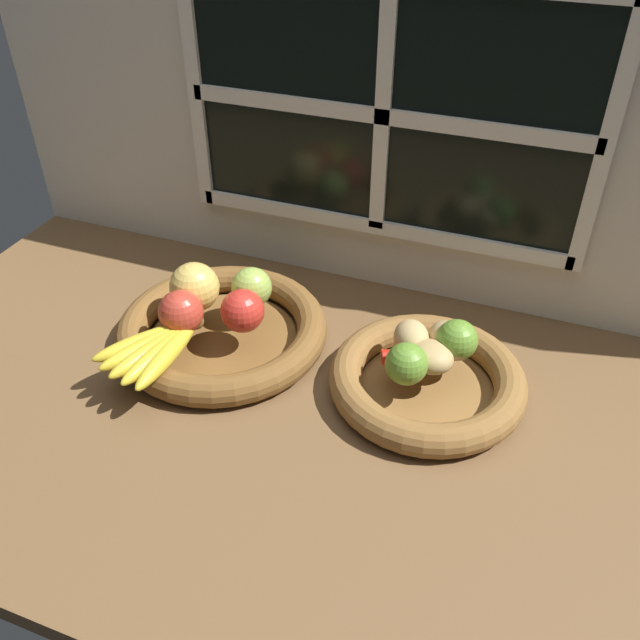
{
  "coord_description": "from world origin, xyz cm",
  "views": [
    {
      "loc": [
        26.19,
        -68.77,
        68.04
      ],
      "look_at": [
        -1.2,
        3.78,
        8.76
      ],
      "focal_mm": 37.71,
      "sensor_mm": 36.0,
      "label": 1
    }
  ],
  "objects_px": {
    "apple_red_right": "(242,311)",
    "potato_large": "(430,356)",
    "chili_pepper": "(419,356)",
    "potato_back": "(450,340)",
    "apple_golden_left": "(195,287)",
    "fruit_bowl_right": "(427,380)",
    "banana_bunch_front": "(156,348)",
    "lime_near": "(407,364)",
    "lime_far": "(457,340)",
    "apple_green_back": "(252,287)",
    "apple_red_front": "(181,312)",
    "potato_oblong": "(411,338)",
    "fruit_bowl_left": "(222,330)"
  },
  "relations": [
    {
      "from": "fruit_bowl_left",
      "to": "fruit_bowl_right",
      "type": "height_order",
      "value": "same"
    },
    {
      "from": "lime_near",
      "to": "potato_back",
      "type": "bearing_deg",
      "value": 61.02
    },
    {
      "from": "apple_red_front",
      "to": "lime_far",
      "type": "relative_size",
      "value": 1.13
    },
    {
      "from": "chili_pepper",
      "to": "fruit_bowl_right",
      "type": "bearing_deg",
      "value": -42.96
    },
    {
      "from": "banana_bunch_front",
      "to": "potato_back",
      "type": "height_order",
      "value": "potato_back"
    },
    {
      "from": "fruit_bowl_left",
      "to": "fruit_bowl_right",
      "type": "xyz_separation_m",
      "value": [
        0.33,
        0.0,
        0.0
      ]
    },
    {
      "from": "apple_red_right",
      "to": "apple_golden_left",
      "type": "relative_size",
      "value": 0.85
    },
    {
      "from": "apple_golden_left",
      "to": "potato_large",
      "type": "height_order",
      "value": "apple_golden_left"
    },
    {
      "from": "apple_red_right",
      "to": "banana_bunch_front",
      "type": "relative_size",
      "value": 0.39
    },
    {
      "from": "fruit_bowl_right",
      "to": "potato_oblong",
      "type": "distance_m",
      "value": 0.07
    },
    {
      "from": "apple_green_back",
      "to": "potato_back",
      "type": "bearing_deg",
      "value": -1.56
    },
    {
      "from": "potato_large",
      "to": "chili_pepper",
      "type": "distance_m",
      "value": 0.02
    },
    {
      "from": "apple_green_back",
      "to": "chili_pepper",
      "type": "bearing_deg",
      "value": -9.06
    },
    {
      "from": "apple_green_back",
      "to": "lime_near",
      "type": "height_order",
      "value": "apple_green_back"
    },
    {
      "from": "potato_back",
      "to": "banana_bunch_front",
      "type": "bearing_deg",
      "value": -158.43
    },
    {
      "from": "banana_bunch_front",
      "to": "lime_near",
      "type": "xyz_separation_m",
      "value": [
        0.35,
        0.08,
        0.02
      ]
    },
    {
      "from": "chili_pepper",
      "to": "potato_back",
      "type": "bearing_deg",
      "value": 21.46
    },
    {
      "from": "lime_far",
      "to": "chili_pepper",
      "type": "height_order",
      "value": "lime_far"
    },
    {
      "from": "fruit_bowl_right",
      "to": "apple_red_right",
      "type": "bearing_deg",
      "value": -177.65
    },
    {
      "from": "apple_golden_left",
      "to": "banana_bunch_front",
      "type": "xyz_separation_m",
      "value": [
        0.0,
        -0.13,
        -0.03
      ]
    },
    {
      "from": "fruit_bowl_right",
      "to": "banana_bunch_front",
      "type": "xyz_separation_m",
      "value": [
        -0.38,
        -0.11,
        0.04
      ]
    },
    {
      "from": "apple_golden_left",
      "to": "lime_near",
      "type": "bearing_deg",
      "value": -7.82
    },
    {
      "from": "apple_golden_left",
      "to": "lime_near",
      "type": "relative_size",
      "value": 1.31
    },
    {
      "from": "potato_large",
      "to": "potato_back",
      "type": "bearing_deg",
      "value": 65.56
    },
    {
      "from": "apple_red_right",
      "to": "lime_far",
      "type": "distance_m",
      "value": 0.32
    },
    {
      "from": "fruit_bowl_right",
      "to": "apple_red_right",
      "type": "distance_m",
      "value": 0.29
    },
    {
      "from": "potato_oblong",
      "to": "lime_near",
      "type": "relative_size",
      "value": 1.05
    },
    {
      "from": "potato_large",
      "to": "apple_red_right",
      "type": "bearing_deg",
      "value": -177.65
    },
    {
      "from": "potato_large",
      "to": "potato_back",
      "type": "xyz_separation_m",
      "value": [
        0.02,
        0.04,
        0.0
      ]
    },
    {
      "from": "apple_green_back",
      "to": "apple_red_front",
      "type": "distance_m",
      "value": 0.12
    },
    {
      "from": "potato_large",
      "to": "chili_pepper",
      "type": "xyz_separation_m",
      "value": [
        -0.02,
        0.01,
        -0.01
      ]
    },
    {
      "from": "banana_bunch_front",
      "to": "chili_pepper",
      "type": "distance_m",
      "value": 0.38
    },
    {
      "from": "apple_red_right",
      "to": "potato_oblong",
      "type": "xyz_separation_m",
      "value": [
        0.25,
        0.04,
        -0.01
      ]
    },
    {
      "from": "chili_pepper",
      "to": "apple_red_front",
      "type": "bearing_deg",
      "value": 165.08
    },
    {
      "from": "apple_red_front",
      "to": "potato_back",
      "type": "relative_size",
      "value": 0.88
    },
    {
      "from": "apple_red_right",
      "to": "lime_far",
      "type": "xyz_separation_m",
      "value": [
        0.31,
        0.05,
        -0.0
      ]
    },
    {
      "from": "fruit_bowl_right",
      "to": "lime_far",
      "type": "distance_m",
      "value": 0.07
    },
    {
      "from": "apple_golden_left",
      "to": "chili_pepper",
      "type": "height_order",
      "value": "apple_golden_left"
    },
    {
      "from": "banana_bunch_front",
      "to": "potato_back",
      "type": "distance_m",
      "value": 0.42
    },
    {
      "from": "fruit_bowl_left",
      "to": "lime_far",
      "type": "xyz_separation_m",
      "value": [
        0.36,
        0.04,
        0.06
      ]
    },
    {
      "from": "apple_red_right",
      "to": "potato_large",
      "type": "xyz_separation_m",
      "value": [
        0.29,
        0.01,
        -0.01
      ]
    },
    {
      "from": "apple_golden_left",
      "to": "potato_back",
      "type": "xyz_separation_m",
      "value": [
        0.4,
        0.03,
        -0.02
      ]
    },
    {
      "from": "apple_red_front",
      "to": "lime_near",
      "type": "bearing_deg",
      "value": 1.79
    },
    {
      "from": "apple_red_front",
      "to": "potato_oblong",
      "type": "xyz_separation_m",
      "value": [
        0.33,
        0.08,
        -0.01
      ]
    },
    {
      "from": "apple_red_right",
      "to": "potato_large",
      "type": "distance_m",
      "value": 0.29
    },
    {
      "from": "apple_red_right",
      "to": "banana_bunch_front",
      "type": "height_order",
      "value": "apple_red_right"
    },
    {
      "from": "apple_green_back",
      "to": "potato_oblong",
      "type": "xyz_separation_m",
      "value": [
        0.27,
        -0.02,
        -0.01
      ]
    },
    {
      "from": "potato_back",
      "to": "apple_green_back",
      "type": "bearing_deg",
      "value": 178.44
    },
    {
      "from": "apple_red_right",
      "to": "potato_large",
      "type": "height_order",
      "value": "apple_red_right"
    },
    {
      "from": "potato_oblong",
      "to": "chili_pepper",
      "type": "height_order",
      "value": "potato_oblong"
    }
  ]
}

